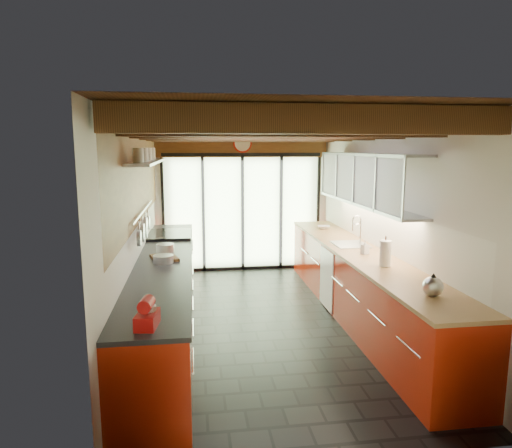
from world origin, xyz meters
The scene contains 18 objects.
ground centered at (0.00, 0.00, 0.00)m, with size 5.50×5.50×0.00m, color black.
room_shell centered at (0.00, 0.00, 1.65)m, with size 5.50×5.50×5.50m.
ceiling_beams centered at (0.00, 0.38, 2.46)m, with size 3.14×5.06×4.90m.
glass_door centered at (0.00, 2.69, 1.66)m, with size 2.95×0.10×2.90m.
left_counter centered at (-1.28, 0.00, 0.46)m, with size 0.68×5.00×0.92m.
range_stove centered at (-1.28, 1.45, 0.47)m, with size 0.66×0.90×0.97m.
right_counter centered at (1.27, 0.00, 0.46)m, with size 0.68×5.00×0.92m.
sink_assembly centered at (1.29, 0.40, 0.96)m, with size 0.45×0.52×0.43m.
upper_cabinets_right centered at (1.43, 0.30, 1.85)m, with size 0.34×3.00×3.00m.
left_wall_fixtures centered at (-1.47, 0.14, 1.88)m, with size 0.28×2.60×0.96m.
stand_mixer centered at (-1.27, -2.24, 1.01)m, with size 0.18×0.28×0.24m.
pot_large centered at (-1.27, 0.13, 0.99)m, with size 0.23×0.23×0.14m, color silver.
pot_small centered at (-1.27, -0.26, 0.97)m, with size 0.24×0.24×0.09m, color silver.
cutting_board centered at (-1.27, -0.08, 0.94)m, with size 0.28×0.39×0.03m, color brown.
kettle centered at (1.27, -1.85, 1.02)m, with size 0.23×0.25×0.22m.
paper_towel centered at (1.27, -0.79, 1.07)m, with size 0.14×0.14×0.36m.
soap_bottle centered at (1.27, -0.16, 1.01)m, with size 0.08×0.08×0.18m, color silver.
bowl centered at (1.27, 1.71, 0.95)m, with size 0.21×0.21×0.05m, color silver.
Camera 1 is at (-0.90, -5.64, 2.27)m, focal length 32.00 mm.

